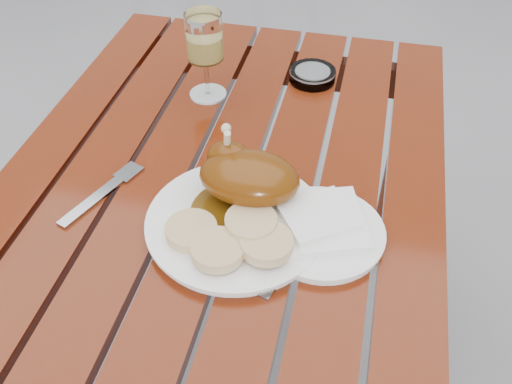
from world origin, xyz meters
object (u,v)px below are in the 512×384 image
Objects in this scene: table at (225,307)px; wine_glass at (206,56)px; dinner_plate at (236,223)px; ashtray at (312,75)px; side_plate at (321,233)px.

table is 0.55m from wine_glass.
dinner_plate is (0.06, -0.10, 0.38)m from table.
dinner_plate is 0.48m from ashtray.
dinner_plate reaches higher than table.
dinner_plate reaches higher than side_plate.
wine_glass is at bearing 113.08° from dinner_plate.
ashtray is at bearing 83.61° from dinner_plate.
wine_glass is 0.25m from ashtray.
wine_glass is (-0.10, 0.27, 0.47)m from table.
wine_glass reaches higher than ashtray.
table is 11.66× the size of ashtray.
table is 5.81× the size of side_plate.
dinner_plate is 1.44× the size of side_plate.
wine_glass reaches higher than dinner_plate.
side_plate is at bearing -23.22° from table.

